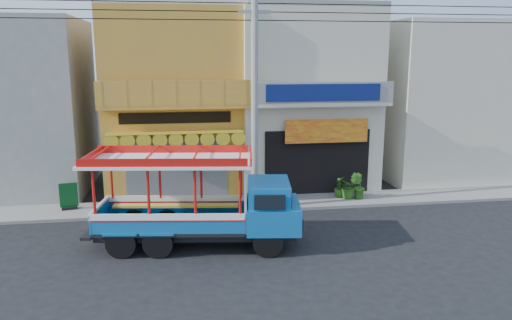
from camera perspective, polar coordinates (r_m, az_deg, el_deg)
The scene contains 13 objects.
ground at distance 17.04m, azimuth 4.91°, elevation -8.95°, with size 90.00×90.00×0.00m, color black.
sidewalk at distance 20.72m, azimuth 2.30°, elevation -4.90°, with size 30.00×2.00×0.12m, color slate.
shophouse_left at distance 23.49m, azimuth -9.21°, elevation 7.04°, with size 6.00×7.50×8.24m.
shophouse_right at distance 24.21m, azimuth 5.25°, elevation 7.28°, with size 6.00×6.75×8.24m.
party_pilaster at distance 20.60m, azimuth -0.81°, elevation 6.21°, with size 0.35×0.30×8.00m, color beige.
filler_building_left at distance 24.62m, azimuth -25.77°, elevation 5.50°, with size 6.00×6.00×7.60m, color gray.
filler_building_right at distance 26.83m, azimuth 19.98°, elevation 6.41°, with size 6.00×6.00×7.60m, color beige.
utility_pole at distance 19.01m, azimuth 0.28°, elevation 8.84°, with size 28.00×0.26×9.00m.
songthaew_truck at distance 15.93m, azimuth -5.15°, elevation -4.75°, with size 6.92×3.06×3.12m.
green_sign at distance 20.88m, azimuth -20.60°, elevation -4.11°, with size 0.69×0.42×1.05m.
potted_plant_a at distance 21.39m, azimuth 10.45°, elevation -3.01°, with size 0.89×0.77×0.99m, color #285518.
potted_plant_b at distance 21.39m, azimuth 11.56°, elevation -2.93°, with size 0.59×0.48×1.07m, color #285518.
potted_plant_c at distance 21.49m, azimuth 9.54°, elevation -3.04°, with size 0.50×0.50×0.89m, color #285518.
Camera 1 is at (-3.85, -15.44, 6.08)m, focal length 35.00 mm.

